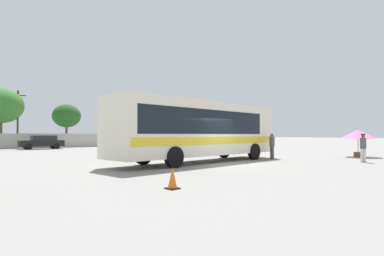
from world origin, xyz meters
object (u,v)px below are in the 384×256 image
Objects in this scene: coach_bus_cream_yellow at (200,128)px; utility_pole_far at (18,118)px; attendant_by_bus_door at (272,144)px; traffic_cone_on_apron at (172,179)px; roadside_tree_midright at (67,116)px; passenger_waiting_on_apron at (363,146)px; roadside_tree_midleft at (1,106)px; vendor_umbrella_secondary_pink at (358,135)px; parked_car_second_black at (42,142)px.

coach_bus_cream_yellow is 1.71× the size of utility_pole_far.
utility_pole_far is (-9.52, 31.82, 2.80)m from attendant_by_bus_door.
utility_pole_far is at bearing 86.99° from traffic_cone_on_apron.
passenger_waiting_on_apron is at bearing -82.28° from roadside_tree_midright.
attendant_by_bus_door is (5.09, -1.26, -1.00)m from coach_bus_cream_yellow.
roadside_tree_midleft is at bearing 157.73° from utility_pole_far.
traffic_cone_on_apron is at bearing -134.92° from coach_bus_cream_yellow.
vendor_umbrella_secondary_pink is (6.56, -2.54, 0.65)m from attendant_by_bus_door.
roadside_tree_midright reaches higher than passenger_waiting_on_apron.
passenger_waiting_on_apron reaches higher than parked_car_second_black.
parked_car_second_black is (-3.14, 23.63, -1.17)m from coach_bus_cream_yellow.
roadside_tree_midright reaches higher than traffic_cone_on_apron.
vendor_umbrella_secondary_pink is 37.72m from roadside_tree_midright.
coach_bus_cream_yellow is 7.37× the size of passenger_waiting_on_apron.
traffic_cone_on_apron is at bearing -171.85° from vendor_umbrella_secondary_pink.
utility_pole_far is 37.15m from traffic_cone_on_apron.
utility_pole_far is at bearing -162.73° from roadside_tree_midright.
vendor_umbrella_secondary_pink is 0.40× the size of roadside_tree_midright.
parked_car_second_black is (-10.51, 29.60, -0.15)m from passenger_waiting_on_apron.
traffic_cone_on_apron is (-1.94, -36.94, -3.45)m from utility_pole_far.
roadside_tree_midleft reaches higher than vendor_umbrella_secondary_pink.
traffic_cone_on_apron is at bearing -90.34° from roadside_tree_midleft.
passenger_waiting_on_apron is (7.37, -5.97, -1.02)m from coach_bus_cream_yellow.
parked_car_second_black is at bearing -79.39° from utility_pole_far.
roadside_tree_midleft reaches higher than coach_bus_cream_yellow.
parked_car_second_black reaches higher than traffic_cone_on_apron.
traffic_cone_on_apron is (-11.46, -5.12, -0.66)m from attendant_by_bus_door.
roadside_tree_midright is at bearing 59.50° from parked_car_second_black.
vendor_umbrella_secondary_pink reaches higher than attendant_by_bus_door.
passenger_waiting_on_apron is 38.48m from utility_pole_far.
vendor_umbrella_secondary_pink is 31.18m from parked_car_second_black.
parked_car_second_black is at bearing 109.54° from passenger_waiting_on_apron.
vendor_umbrella_secondary_pink is 3.71× the size of traffic_cone_on_apron.
attendant_by_bus_door is 5.23m from passenger_waiting_on_apron.
utility_pole_far is at bearing 100.61° from parked_car_second_black.
coach_bus_cream_yellow is at bearing 161.89° from vendor_umbrella_secondary_pink.
vendor_umbrella_secondary_pink is at bearing -63.09° from roadside_tree_midleft.
utility_pole_far reaches higher than traffic_cone_on_apron.
utility_pole_far is (-1.30, 6.92, 2.96)m from parked_car_second_black.
roadside_tree_midleft reaches higher than roadside_tree_midright.
passenger_waiting_on_apron is at bearing -153.20° from vendor_umbrella_secondary_pink.
utility_pole_far is 1.20× the size of roadside_tree_midright.
roadside_tree_midleft is 37.97m from traffic_cone_on_apron.
passenger_waiting_on_apron is 0.37× the size of parked_car_second_black.
coach_bus_cream_yellow is 7.17× the size of attendant_by_bus_door.
roadside_tree_midleft is at bearing 109.07° from attendant_by_bus_door.
roadside_tree_midleft is at bearing 116.91° from vendor_umbrella_secondary_pink.
roadside_tree_midright is at bearing 9.18° from roadside_tree_midleft.
parked_car_second_black is at bearing -68.42° from roadside_tree_midleft.
attendant_by_bus_door is 0.24× the size of utility_pole_far.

